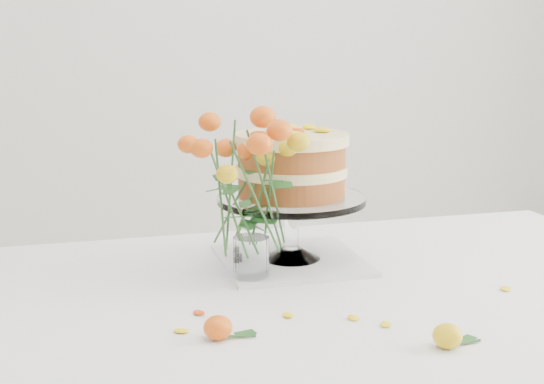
{
  "coord_description": "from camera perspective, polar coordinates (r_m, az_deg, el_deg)",
  "views": [
    {
      "loc": [
        -0.46,
        -1.23,
        1.22
      ],
      "look_at": [
        -0.08,
        0.14,
        0.92
      ],
      "focal_mm": 50.0,
      "sensor_mm": 36.0,
      "label": 1
    }
  ],
  "objects": [
    {
      "name": "napkin",
      "position": [
        1.55,
        1.45,
        -5.16
      ],
      "size": [
        0.28,
        0.28,
        0.01
      ],
      "primitive_type": "cube",
      "rotation": [
        0.0,
        0.0,
        -0.01
      ],
      "color": "silver",
      "rests_on": "table"
    },
    {
      "name": "stray_petal_d",
      "position": [
        1.28,
        -5.53,
        -9.05
      ],
      "size": [
        0.03,
        0.02,
        0.0
      ],
      "primitive_type": "ellipsoid",
      "color": "yellow",
      "rests_on": "table"
    },
    {
      "name": "stray_petal_e",
      "position": [
        1.21,
        -6.84,
        -10.36
      ],
      "size": [
        0.03,
        0.02,
        0.0
      ],
      "primitive_type": "ellipsoid",
      "color": "yellow",
      "rests_on": "table"
    },
    {
      "name": "stray_petal_c",
      "position": [
        1.24,
        8.58,
        -9.84
      ],
      "size": [
        0.03,
        0.02,
        0.0
      ],
      "primitive_type": "ellipsoid",
      "color": "yellow",
      "rests_on": "table"
    },
    {
      "name": "stray_petal_b",
      "position": [
        1.26,
        6.15,
        -9.42
      ],
      "size": [
        0.03,
        0.02,
        0.0
      ],
      "primitive_type": "ellipsoid",
      "color": "yellow",
      "rests_on": "table"
    },
    {
      "name": "rose_vase",
      "position": [
        1.39,
        -1.61,
        1.16
      ],
      "size": [
        0.29,
        0.29,
        0.34
      ],
      "rotation": [
        0.0,
        0.0,
        0.38
      ],
      "color": "white",
      "rests_on": "table"
    },
    {
      "name": "table",
      "position": [
        1.42,
        4.74,
        -10.51
      ],
      "size": [
        1.43,
        0.93,
        0.76
      ],
      "color": "tan",
      "rests_on": "ground"
    },
    {
      "name": "loose_rose_near",
      "position": [
        1.17,
        13.08,
        -10.52
      ],
      "size": [
        0.08,
        0.04,
        0.04
      ],
      "rotation": [
        0.0,
        0.0,
        0.07
      ],
      "color": "yellow",
      "rests_on": "table"
    },
    {
      "name": "loose_rose_far",
      "position": [
        1.17,
        -4.08,
        -10.16
      ],
      "size": [
        0.08,
        0.04,
        0.04
      ],
      "rotation": [
        0.0,
        0.0,
        -0.17
      ],
      "color": "#E44B0B",
      "rests_on": "table"
    },
    {
      "name": "stray_petal_f",
      "position": [
        1.45,
        17.19,
        -6.99
      ],
      "size": [
        0.03,
        0.02,
        0.0
      ],
      "primitive_type": "ellipsoid",
      "color": "yellow",
      "rests_on": "table"
    },
    {
      "name": "stray_petal_a",
      "position": [
        1.27,
        1.2,
        -9.27
      ],
      "size": [
        0.03,
        0.02,
        0.0
      ],
      "primitive_type": "ellipsoid",
      "color": "yellow",
      "rests_on": "table"
    },
    {
      "name": "cake_stand",
      "position": [
        1.5,
        1.49,
        1.54
      ],
      "size": [
        0.3,
        0.3,
        0.27
      ],
      "rotation": [
        0.0,
        0.0,
        0.08
      ],
      "color": "white",
      "rests_on": "napkin"
    }
  ]
}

